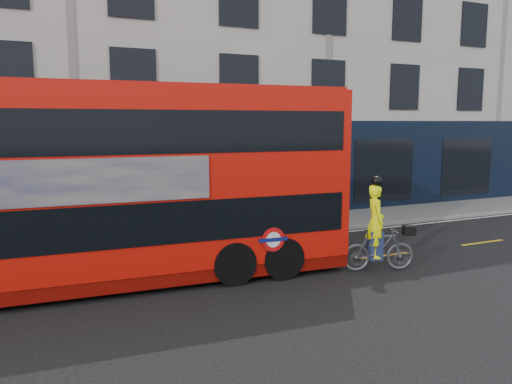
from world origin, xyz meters
TOP-DOWN VIEW (x-y plane):
  - ground at (0.00, 0.00)m, footprint 120.00×120.00m
  - pavement at (0.00, 6.50)m, footprint 60.00×3.00m
  - kerb at (0.00, 5.00)m, footprint 60.00×0.12m
  - building_terrace at (0.00, 12.94)m, footprint 50.00×10.07m
  - road_edge_line at (0.00, 4.70)m, footprint 58.00×0.10m
  - lane_dashes at (0.00, 1.50)m, footprint 58.00×0.12m
  - bus at (0.24, 2.20)m, footprint 12.06×3.29m
  - cyclist at (6.84, 0.36)m, footprint 2.03×1.12m

SIDE VIEW (x-z plane):
  - ground at x=0.00m, z-range 0.00..0.00m
  - road_edge_line at x=0.00m, z-range 0.00..0.01m
  - lane_dashes at x=0.00m, z-range 0.00..0.01m
  - pavement at x=0.00m, z-range 0.00..0.12m
  - kerb at x=0.00m, z-range 0.00..0.13m
  - cyclist at x=6.84m, z-range -0.42..2.13m
  - bus at x=0.24m, z-range 0.06..4.88m
  - building_terrace at x=0.00m, z-range -0.01..14.99m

